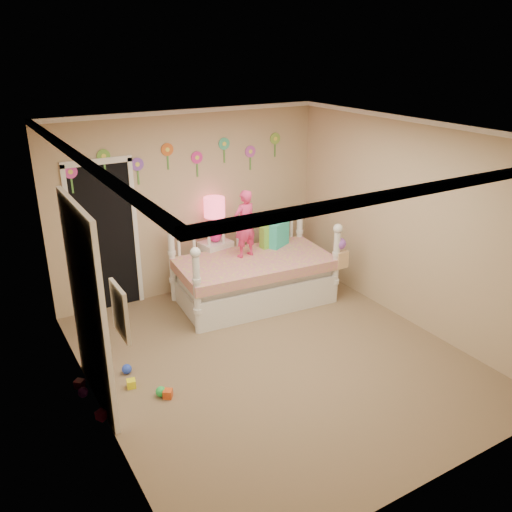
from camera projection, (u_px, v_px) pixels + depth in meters
floor at (275, 358)px, 6.21m from camera, size 4.00×4.50×0.01m
ceiling at (278, 132)px, 5.23m from camera, size 4.00×4.50×0.01m
back_wall at (191, 203)px, 7.52m from camera, size 4.00×0.01×2.60m
left_wall at (89, 296)px, 4.78m from camera, size 0.01×4.50×2.60m
right_wall at (411, 224)px, 6.66m from camera, size 0.01×4.50×2.60m
crown_molding at (278, 135)px, 5.25m from camera, size 4.00×4.50×0.06m
daybed at (254, 263)px, 7.36m from camera, size 2.24×1.34×1.16m
pillow_turquoise at (279, 234)px, 7.71m from camera, size 0.38×0.27×0.36m
pillow_lime at (271, 236)px, 7.71m from camera, size 0.35×0.16×0.32m
child at (245, 224)px, 7.24m from camera, size 0.38×0.28×0.94m
nightstand at (216, 265)px, 7.86m from camera, size 0.48×0.40×0.73m
table_lamp at (215, 213)px, 7.56m from camera, size 0.30×0.30×0.66m
closet_doorway at (105, 237)px, 7.01m from camera, size 0.90×0.04×2.07m
flower_decals at (183, 159)px, 7.23m from camera, size 3.40×0.02×0.50m
mirror_closet at (88, 307)px, 5.13m from camera, size 0.07×1.30×2.10m
wall_picture at (120, 311)px, 3.98m from camera, size 0.05×0.34×0.42m
hanging_bag at (341, 254)px, 7.31m from camera, size 0.20×0.16×0.36m
toy_scatter at (122, 390)px, 5.54m from camera, size 0.92×1.37×0.11m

